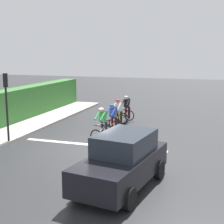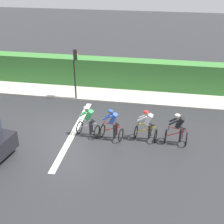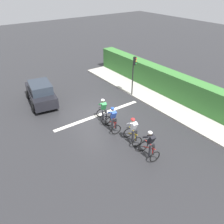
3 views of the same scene
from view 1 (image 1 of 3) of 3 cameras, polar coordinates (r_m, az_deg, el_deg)
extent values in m
plane|color=#28282B|center=(15.03, -3.81, -6.17)|extent=(80.00, 80.00, 0.00)
cube|color=#ADA89E|center=(19.14, -16.38, -2.73)|extent=(2.80, 19.57, 0.12)
cube|color=tan|center=(19.59, -18.61, -1.73)|extent=(0.44, 19.57, 0.67)
cube|color=silver|center=(15.33, -3.34, -5.81)|extent=(7.00, 0.30, 0.01)
torus|color=black|center=(19.67, 2.00, -1.12)|extent=(0.68, 0.13, 0.68)
torus|color=black|center=(20.60, 3.05, -0.59)|extent=(0.68, 0.13, 0.68)
cylinder|color=red|center=(20.08, 2.54, -0.15)|extent=(0.14, 0.99, 0.51)
cylinder|color=red|center=(20.36, 2.85, 0.06)|extent=(0.04, 0.04, 0.55)
cylinder|color=red|center=(19.99, 2.50, 0.60)|extent=(0.12, 0.71, 0.04)
cube|color=black|center=(20.31, 2.86, 0.88)|extent=(0.12, 0.23, 0.04)
cylinder|color=black|center=(19.66, 2.12, 0.36)|extent=(0.42, 0.07, 0.03)
cube|color=black|center=(20.07, 2.66, 1.64)|extent=(0.34, 0.44, 0.57)
sphere|color=beige|center=(19.88, 2.51, 2.46)|extent=(0.20, 0.20, 0.20)
ellipsoid|color=silver|center=(19.87, 2.51, 2.66)|extent=(0.27, 0.30, 0.14)
cylinder|color=black|center=(20.23, 3.07, -0.13)|extent=(0.12, 0.12, 0.74)
cylinder|color=black|center=(20.32, 2.43, -0.08)|extent=(0.12, 0.12, 0.74)
cylinder|color=black|center=(19.74, 2.80, 1.65)|extent=(0.14, 0.48, 0.37)
cylinder|color=black|center=(19.86, 1.94, 1.70)|extent=(0.14, 0.48, 0.37)
torus|color=black|center=(18.28, 0.36, -2.01)|extent=(0.68, 0.16, 0.68)
torus|color=black|center=(19.18, 1.70, -1.42)|extent=(0.68, 0.16, 0.68)
cylinder|color=gold|center=(18.68, 1.05, -0.96)|extent=(0.19, 0.98, 0.51)
cylinder|color=gold|center=(18.94, 1.45, -0.72)|extent=(0.04, 0.04, 0.55)
cylinder|color=gold|center=(18.58, 0.99, -0.16)|extent=(0.15, 0.71, 0.04)
cube|color=black|center=(18.89, 1.45, 0.16)|extent=(0.13, 0.23, 0.04)
cylinder|color=black|center=(18.27, 0.51, -0.42)|extent=(0.42, 0.10, 0.03)
cube|color=white|center=(18.65, 1.19, 0.96)|extent=(0.36, 0.45, 0.57)
sphere|color=tan|center=(18.47, 0.99, 1.84)|extent=(0.20, 0.20, 0.20)
ellipsoid|color=red|center=(18.46, 0.99, 2.06)|extent=(0.28, 0.31, 0.14)
cylinder|color=black|center=(18.81, 1.65, -0.93)|extent=(0.12, 0.12, 0.74)
cylinder|color=black|center=(18.91, 0.99, -0.87)|extent=(0.12, 0.12, 0.74)
cylinder|color=white|center=(18.32, 1.27, 0.96)|extent=(0.16, 0.49, 0.37)
cylinder|color=white|center=(18.46, 0.37, 1.03)|extent=(0.16, 0.49, 0.37)
torus|color=black|center=(16.64, -0.84, -3.28)|extent=(0.68, 0.21, 0.68)
torus|color=black|center=(17.50, 0.89, -2.59)|extent=(0.68, 0.21, 0.68)
cylinder|color=red|center=(17.01, 0.05, -2.11)|extent=(0.26, 0.97, 0.51)
cylinder|color=red|center=(17.26, 0.56, -1.83)|extent=(0.04, 0.04, 0.55)
cylinder|color=red|center=(16.91, -0.04, -1.23)|extent=(0.20, 0.71, 0.04)
cube|color=black|center=(17.20, 0.56, -0.87)|extent=(0.15, 0.24, 0.04)
cylinder|color=black|center=(16.61, -0.66, -1.53)|extent=(0.42, 0.12, 0.03)
cube|color=#2D51B7|center=(16.97, 0.22, 0.00)|extent=(0.38, 0.46, 0.57)
sphere|color=#9E7051|center=(16.78, -0.04, 0.96)|extent=(0.20, 0.20, 0.20)
ellipsoid|color=#264CB2|center=(16.77, -0.04, 1.20)|extent=(0.29, 0.33, 0.14)
cylinder|color=black|center=(17.13, 0.74, -2.08)|extent=(0.12, 0.12, 0.74)
cylinder|color=black|center=(17.24, 0.04, -1.99)|extent=(0.12, 0.12, 0.74)
cylinder|color=#2D51B7|center=(16.64, 0.20, -0.02)|extent=(0.19, 0.49, 0.37)
cylinder|color=#2D51B7|center=(16.80, -0.74, 0.08)|extent=(0.19, 0.49, 0.37)
torus|color=black|center=(15.53, -2.81, -4.30)|extent=(0.67, 0.22, 0.68)
torus|color=black|center=(16.35, -0.78, -3.52)|extent=(0.67, 0.22, 0.68)
cylinder|color=silver|center=(15.88, -1.77, -3.03)|extent=(0.28, 0.97, 0.51)
cylinder|color=silver|center=(16.12, -1.18, -2.72)|extent=(0.04, 0.04, 0.55)
cylinder|color=silver|center=(15.78, -1.88, -2.09)|extent=(0.21, 0.70, 0.04)
cube|color=black|center=(16.06, -1.18, -1.70)|extent=(0.15, 0.24, 0.04)
cylinder|color=black|center=(15.49, -2.61, -2.43)|extent=(0.42, 0.13, 0.03)
cube|color=green|center=(15.83, -1.58, -0.77)|extent=(0.39, 0.47, 0.57)
sphere|color=#9E7051|center=(15.64, -1.90, 0.25)|extent=(0.20, 0.20, 0.20)
ellipsoid|color=silver|center=(15.63, -1.90, 0.50)|extent=(0.30, 0.33, 0.14)
cylinder|color=black|center=(15.99, -1.01, -3.00)|extent=(0.12, 0.12, 0.74)
cylinder|color=black|center=(16.11, -1.73, -2.89)|extent=(0.12, 0.12, 0.74)
cylinder|color=green|center=(15.50, -1.67, -0.81)|extent=(0.20, 0.49, 0.37)
cylinder|color=green|center=(15.67, -2.64, -0.69)|extent=(0.20, 0.49, 0.37)
cube|color=black|center=(10.50, 1.69, -9.60)|extent=(2.34, 4.32, 0.80)
cube|color=#262D38|center=(10.49, 2.30, -5.44)|extent=(1.82, 2.35, 0.66)
cylinder|color=black|center=(9.26, 3.01, -15.03)|extent=(0.32, 0.67, 0.64)
cylinder|color=black|center=(9.99, -5.98, -13.10)|extent=(0.32, 0.67, 0.64)
cylinder|color=black|center=(11.45, 8.28, -9.99)|extent=(0.32, 0.67, 0.64)
cylinder|color=black|center=(12.05, 0.68, -8.83)|extent=(0.32, 0.67, 0.64)
cube|color=#EAEACC|center=(8.59, -1.05, -13.63)|extent=(0.29, 0.12, 0.16)
cube|color=#EAEACC|center=(9.07, -6.88, -12.34)|extent=(0.29, 0.12, 0.16)
cylinder|color=black|center=(16.02, -17.95, -0.65)|extent=(0.10, 0.10, 2.70)
cube|color=black|center=(15.89, -18.26, 5.34)|extent=(0.27, 0.27, 0.64)
sphere|color=red|center=(15.98, -18.25, 6.09)|extent=(0.11, 0.11, 0.11)
sphere|color=orange|center=(16.00, -18.21, 5.38)|extent=(0.11, 0.11, 0.11)
sphere|color=green|center=(16.02, -18.17, 4.66)|extent=(0.11, 0.11, 0.11)
camera|label=2|loc=(20.08, 43.08, 19.51)|focal=48.02mm
camera|label=3|loc=(26.35, 23.89, 19.40)|focal=37.15mm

